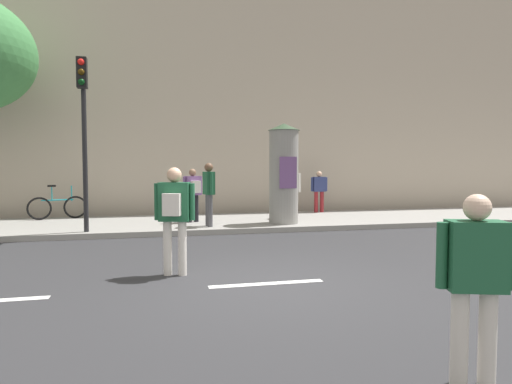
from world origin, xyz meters
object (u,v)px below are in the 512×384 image
at_px(pedestrian_in_dark_shirt, 193,190).
at_px(pedestrian_in_light_jacket, 174,210).
at_px(traffic_light, 83,116).
at_px(poster_column, 284,173).
at_px(pedestrian_in_red_top, 319,188).
at_px(pedestrian_near_pole, 294,187).
at_px(pedestrian_with_bag, 209,189).
at_px(bicycle_leaning, 58,207).
at_px(pedestrian_with_backpack, 475,275).

bearing_deg(pedestrian_in_dark_shirt, pedestrian_in_light_jacket, -97.93).
relative_size(traffic_light, poster_column, 1.49).
bearing_deg(poster_column, traffic_light, -173.50).
xyz_separation_m(poster_column, pedestrian_in_light_jacket, (-3.39, -5.00, -0.54)).
distance_m(traffic_light, pedestrian_in_red_top, 8.52).
xyz_separation_m(traffic_light, pedestrian_near_pole, (6.07, 1.71, -1.92)).
relative_size(traffic_light, pedestrian_near_pole, 2.57).
bearing_deg(traffic_light, pedestrian_in_light_jacket, -65.31).
xyz_separation_m(pedestrian_with_bag, bicycle_leaning, (-4.47, 2.79, -0.65)).
bearing_deg(bicycle_leaning, pedestrian_in_light_jacket, -66.47).
bearing_deg(pedestrian_near_pole, pedestrian_in_red_top, 47.27).
relative_size(pedestrian_with_backpack, bicycle_leaning, 0.92).
distance_m(traffic_light, pedestrian_in_dark_shirt, 3.75).
height_order(traffic_light, pedestrian_in_dark_shirt, traffic_light).
relative_size(traffic_light, pedestrian_with_bag, 2.46).
bearing_deg(traffic_light, pedestrian_with_bag, 7.62).
relative_size(poster_column, pedestrian_in_dark_shirt, 1.82).
relative_size(pedestrian_near_pole, bicycle_leaning, 0.98).
xyz_separation_m(pedestrian_near_pole, bicycle_leaning, (-7.37, 1.51, -0.61)).
bearing_deg(pedestrian_in_dark_shirt, pedestrian_with_backpack, -82.23).
distance_m(pedestrian_in_light_jacket, pedestrian_with_backpack, 4.83).
bearing_deg(pedestrian_in_red_top, pedestrian_in_dark_shirt, -158.62).
bearing_deg(bicycle_leaning, traffic_light, -68.09).
height_order(pedestrian_in_light_jacket, pedestrian_in_red_top, pedestrian_in_light_jacket).
height_order(pedestrian_with_bag, pedestrian_in_red_top, pedestrian_with_bag).
height_order(pedestrian_in_light_jacket, pedestrian_with_bag, pedestrian_with_bag).
bearing_deg(pedestrian_with_bag, poster_column, 4.89).
height_order(pedestrian_in_light_jacket, bicycle_leaning, pedestrian_in_light_jacket).
height_order(poster_column, pedestrian_in_dark_shirt, poster_column).
height_order(pedestrian_with_bag, pedestrian_near_pole, pedestrian_with_bag).
bearing_deg(poster_column, bicycle_leaning, 158.76).
bearing_deg(pedestrian_in_light_jacket, pedestrian_with_backpack, -62.88).
bearing_deg(pedestrian_in_red_top, pedestrian_with_bag, -146.49).
relative_size(pedestrian_with_backpack, pedestrian_near_pole, 0.94).
distance_m(traffic_light, poster_column, 5.62).
height_order(pedestrian_with_backpack, pedestrian_in_red_top, pedestrian_in_red_top).
relative_size(traffic_light, pedestrian_in_light_jacket, 2.42).
bearing_deg(pedestrian_with_backpack, pedestrian_in_dark_shirt, 97.77).
relative_size(pedestrian_in_light_jacket, pedestrian_with_bag, 1.02).
height_order(pedestrian_in_light_jacket, pedestrian_with_backpack, pedestrian_in_light_jacket).
distance_m(poster_column, pedestrian_in_red_top, 3.53).
relative_size(pedestrian_in_red_top, pedestrian_in_dark_shirt, 0.94).
xyz_separation_m(poster_column, pedestrian_in_red_top, (2.17, 2.72, -0.61)).
height_order(pedestrian_with_bag, bicycle_leaning, pedestrian_with_bag).
relative_size(pedestrian_with_backpack, pedestrian_in_dark_shirt, 0.99).
xyz_separation_m(pedestrian_with_bag, pedestrian_in_red_top, (4.39, 2.91, -0.17)).
bearing_deg(pedestrian_in_dark_shirt, bicycle_leaning, 157.13).
xyz_separation_m(traffic_light, pedestrian_with_backpack, (4.22, -8.68, -2.15)).
xyz_separation_m(traffic_light, pedestrian_in_light_jacket, (2.02, -4.38, -1.98)).
bearing_deg(pedestrian_with_backpack, traffic_light, 115.91).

